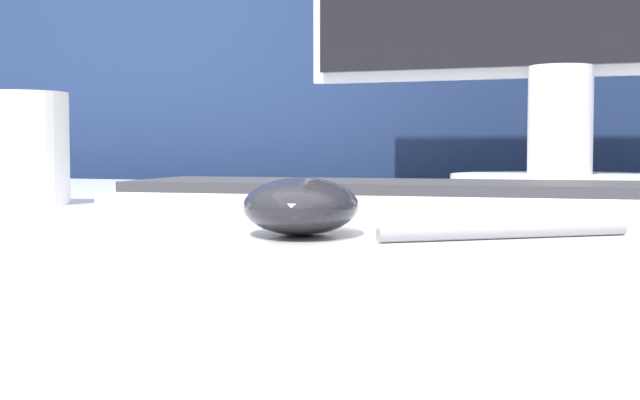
% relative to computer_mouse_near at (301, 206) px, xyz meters
% --- Properties ---
extents(partition_panel, '(5.00, 0.03, 1.39)m').
position_rel_computer_mouse_near_xyz_m(partition_panel, '(-0.07, 0.83, -0.10)').
color(partition_panel, navy).
rests_on(partition_panel, ground_plane).
extents(computer_mouse_near, '(0.10, 0.12, 0.03)m').
position_rel_computer_mouse_near_xyz_m(computer_mouse_near, '(0.00, 0.00, 0.00)').
color(computer_mouse_near, '#232328').
rests_on(computer_mouse_near, desk).
extents(keyboard, '(0.45, 0.18, 0.02)m').
position_rel_computer_mouse_near_xyz_m(keyboard, '(0.01, 0.18, -0.00)').
color(keyboard, white).
rests_on(keyboard, desk).
extents(mug, '(0.08, 0.08, 0.10)m').
position_rel_computer_mouse_near_xyz_m(mug, '(-0.32, 0.16, 0.03)').
color(mug, white).
rests_on(mug, desk).
extents(pen, '(0.12, 0.10, 0.01)m').
position_rel_computer_mouse_near_xyz_m(pen, '(0.12, 0.01, -0.01)').
color(pen, '#99999E').
rests_on(pen, desk).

